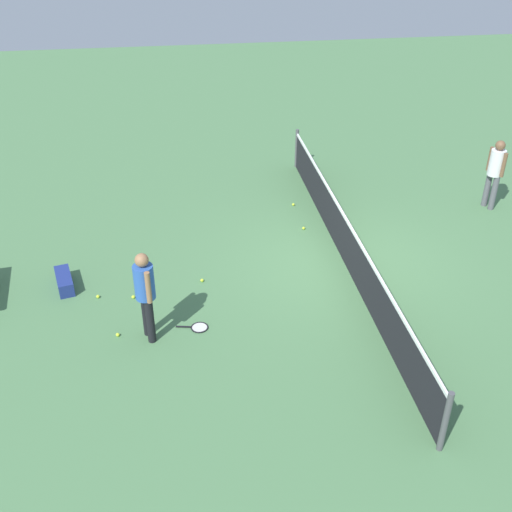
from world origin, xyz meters
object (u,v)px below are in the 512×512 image
at_px(tennis_ball_midcourt, 98,296).
at_px(equipment_bag, 64,280).
at_px(tennis_ball_stray_left, 118,335).
at_px(player_far_side, 495,169).
at_px(tennis_ball_by_net, 133,297).
at_px(player_near_side, 145,290).
at_px(tennis_racket_near_player, 198,327).
at_px(tennis_ball_stray_right, 293,205).
at_px(tennis_ball_near_player, 202,280).
at_px(tennis_ball_baseline, 304,228).

relative_size(tennis_ball_midcourt, equipment_bag, 0.08).
bearing_deg(tennis_ball_stray_left, player_far_side, 113.21).
distance_m(tennis_ball_stray_left, equipment_bag, 2.04).
distance_m(tennis_ball_by_net, tennis_ball_stray_left, 1.14).
distance_m(player_near_side, player_far_side, 8.97).
bearing_deg(player_near_side, player_far_side, 115.26).
xyz_separation_m(player_near_side, tennis_racket_near_player, (-0.14, 0.84, -1.00)).
distance_m(player_far_side, tennis_ball_by_net, 8.88).
relative_size(player_near_side, tennis_ball_by_net, 25.76).
bearing_deg(tennis_ball_stray_right, player_near_side, -37.05).
relative_size(player_far_side, tennis_ball_stray_left, 25.76).
relative_size(tennis_ball_near_player, equipment_bag, 0.08).
relative_size(tennis_ball_near_player, tennis_ball_by_net, 1.00).
bearing_deg(tennis_ball_midcourt, tennis_racket_near_player, 56.75).
bearing_deg(tennis_ball_stray_right, tennis_ball_by_net, -48.31).
height_order(tennis_racket_near_player, tennis_ball_stray_left, tennis_ball_stray_left).
relative_size(player_far_side, tennis_ball_baseline, 25.76).
distance_m(tennis_ball_near_player, tennis_ball_stray_left, 2.17).
xyz_separation_m(tennis_racket_near_player, tennis_ball_midcourt, (-1.20, -1.83, 0.02)).
distance_m(player_far_side, tennis_ball_baseline, 4.77).
relative_size(tennis_racket_near_player, tennis_ball_baseline, 9.16).
bearing_deg(tennis_ball_stray_left, player_near_side, 79.20).
xyz_separation_m(tennis_racket_near_player, tennis_ball_stray_left, (0.03, -1.40, 0.02)).
distance_m(player_near_side, equipment_bag, 2.62).
bearing_deg(tennis_racket_near_player, tennis_ball_by_net, -133.07).
bearing_deg(tennis_ball_baseline, tennis_ball_stray_left, -50.83).
height_order(player_far_side, tennis_ball_near_player, player_far_side).
bearing_deg(tennis_ball_baseline, player_near_side, -45.63).
distance_m(tennis_racket_near_player, tennis_ball_near_player, 1.47).
xyz_separation_m(tennis_ball_stray_left, tennis_ball_stray_right, (-4.48, 4.02, 0.00)).
height_order(player_near_side, equipment_bag, player_near_side).
bearing_deg(player_far_side, tennis_ball_baseline, -84.56).
xyz_separation_m(player_near_side, tennis_ball_near_player, (-1.60, 1.02, -0.98)).
bearing_deg(player_far_side, tennis_ball_by_net, -72.81).
bearing_deg(tennis_ball_stray_left, tennis_ball_near_player, 133.27).
relative_size(player_near_side, tennis_ball_baseline, 25.76).
bearing_deg(tennis_ball_stray_right, equipment_bag, -61.71).
relative_size(tennis_ball_near_player, tennis_ball_baseline, 1.00).
xyz_separation_m(tennis_ball_midcourt, tennis_ball_baseline, (-2.05, 4.44, 0.00)).
xyz_separation_m(tennis_racket_near_player, tennis_ball_near_player, (-1.46, 0.18, 0.02)).
height_order(player_far_side, tennis_ball_stray_left, player_far_side).
height_order(tennis_racket_near_player, tennis_ball_stray_right, tennis_ball_stray_right).
xyz_separation_m(tennis_ball_baseline, tennis_ball_stray_right, (-1.20, 0.00, 0.00)).
bearing_deg(equipment_bag, tennis_ball_stray_right, 118.29).
bearing_deg(player_near_side, tennis_ball_stray_left, -100.80).
height_order(player_near_side, player_far_side, same).
xyz_separation_m(player_near_side, player_far_side, (-3.83, 8.11, 0.00)).
xyz_separation_m(player_far_side, equipment_bag, (1.99, -9.76, -0.87)).
distance_m(tennis_ball_near_player, tennis_ball_baseline, 3.03).
height_order(tennis_ball_baseline, tennis_ball_stray_left, same).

